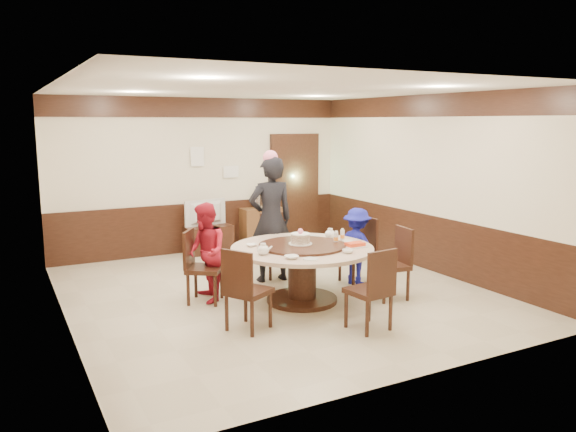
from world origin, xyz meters
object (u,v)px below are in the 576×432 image
person_red (206,253)px  thermos (258,198)px  person_blue (357,246)px  person_standing (271,219)px  side_cabinet (262,227)px  birthday_cake (300,239)px  shrimp_platter (355,245)px  tv_stand (208,239)px  television (208,213)px  banquet_table (302,263)px

person_red → thermos: 3.37m
person_blue → thermos: person_blue is taller
person_standing → side_cabinet: 2.43m
birthday_cake → shrimp_platter: bearing=-32.5°
person_red → tv_stand: size_ratio=1.56×
television → shrimp_platter: bearing=91.8°
birthday_cake → person_blue: bearing=15.7°
banquet_table → thermos: thermos is taller
tv_stand → television: (0.00, 0.00, 0.49)m
banquet_table → birthday_cake: size_ratio=5.99×
side_cabinet → television: bearing=-178.4°
tv_stand → television: television is taller
side_cabinet → thermos: thermos is taller
banquet_table → birthday_cake: birthday_cake is taller
television → side_cabinet: (1.10, 0.03, -0.36)m
shrimp_platter → television: 3.69m
person_blue → tv_stand: bearing=-0.1°
shrimp_platter → side_cabinet: (0.36, 3.65, -0.40)m
television → person_red: bearing=60.0°
shrimp_platter → person_standing: bearing=109.6°
thermos → side_cabinet: bearing=0.0°
person_standing → television: bearing=-79.1°
thermos → person_red: bearing=-126.8°
person_standing → shrimp_platter: bearing=114.7°
banquet_table → side_cabinet: size_ratio=2.35×
person_red → side_cabinet: person_red is taller
shrimp_platter → tv_stand: 3.73m
person_standing → tv_stand: (-0.22, 2.16, -0.69)m
person_standing → banquet_table: bearing=90.9°
tv_stand → birthday_cake: bearing=-87.6°
birthday_cake → shrimp_platter: size_ratio=1.05×
shrimp_platter → birthday_cake: bearing=147.5°
person_standing → birthday_cake: bearing=90.4°
side_cabinet → thermos: (-0.07, 0.00, 0.56)m
person_blue → birthday_cake: person_blue is taller
person_red → thermos: (2.01, 2.69, 0.28)m
tv_stand → thermos: thermos is taller
person_red → person_blue: size_ratio=1.17×
person_red → television: 2.83m
person_red → person_standing: bearing=118.7°
banquet_table → side_cabinet: bearing=73.8°
person_red → birthday_cake: bearing=69.3°
television → thermos: size_ratio=2.17×
tv_stand → shrimp_platter: bearing=-78.4°
birthday_cake → television: 3.24m
birthday_cake → shrimp_platter: birthday_cake is taller
person_blue → shrimp_platter: 0.90m
shrimp_platter → side_cabinet: 3.69m
person_red → tv_stand: bearing=166.2°
birthday_cake → television: size_ratio=0.38×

